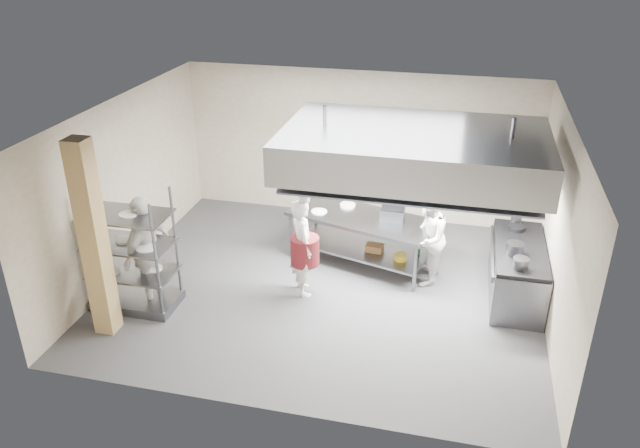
% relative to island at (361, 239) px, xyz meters
% --- Properties ---
extents(floor, '(7.00, 7.00, 0.00)m').
position_rel_island_xyz_m(floor, '(-0.44, -1.00, -0.46)').
color(floor, '#313133').
rests_on(floor, ground).
extents(ceiling, '(7.00, 7.00, 0.00)m').
position_rel_island_xyz_m(ceiling, '(-0.44, -1.00, 2.54)').
color(ceiling, silver).
rests_on(ceiling, wall_back).
extents(wall_back, '(7.00, 0.00, 7.00)m').
position_rel_island_xyz_m(wall_back, '(-0.44, 2.00, 1.04)').
color(wall_back, tan).
rests_on(wall_back, ground).
extents(wall_left, '(0.00, 6.00, 6.00)m').
position_rel_island_xyz_m(wall_left, '(-3.94, -1.00, 1.04)').
color(wall_left, tan).
rests_on(wall_left, ground).
extents(wall_right, '(0.00, 6.00, 6.00)m').
position_rel_island_xyz_m(wall_right, '(3.06, -1.00, 1.04)').
color(wall_right, tan).
rests_on(wall_right, ground).
extents(column, '(0.30, 0.30, 3.00)m').
position_rel_island_xyz_m(column, '(-3.34, -2.90, 1.04)').
color(column, tan).
rests_on(column, floor).
extents(exhaust_hood, '(4.00, 2.50, 0.60)m').
position_rel_island_xyz_m(exhaust_hood, '(0.86, -0.60, 1.94)').
color(exhaust_hood, gray).
rests_on(exhaust_hood, ceiling).
extents(hood_strip_a, '(1.60, 0.12, 0.04)m').
position_rel_island_xyz_m(hood_strip_a, '(-0.04, -0.60, 1.62)').
color(hood_strip_a, white).
rests_on(hood_strip_a, exhaust_hood).
extents(hood_strip_b, '(1.60, 0.12, 0.04)m').
position_rel_island_xyz_m(hood_strip_b, '(1.76, -0.60, 1.62)').
color(hood_strip_b, white).
rests_on(hood_strip_b, exhaust_hood).
extents(wall_shelf, '(1.50, 0.28, 0.04)m').
position_rel_island_xyz_m(wall_shelf, '(1.36, 1.84, 1.04)').
color(wall_shelf, gray).
rests_on(wall_shelf, wall_back).
extents(island, '(2.75, 1.74, 0.91)m').
position_rel_island_xyz_m(island, '(0.00, 0.00, 0.00)').
color(island, slate).
rests_on(island, floor).
extents(island_worktop, '(2.75, 1.74, 0.06)m').
position_rel_island_xyz_m(island_worktop, '(0.00, 0.00, 0.42)').
color(island_worktop, gray).
rests_on(island_worktop, island).
extents(island_undershelf, '(2.53, 1.58, 0.04)m').
position_rel_island_xyz_m(island_undershelf, '(0.00, 0.00, -0.16)').
color(island_undershelf, slate).
rests_on(island_undershelf, island).
extents(pass_rack, '(1.31, 0.77, 1.96)m').
position_rel_island_xyz_m(pass_rack, '(-3.24, -2.19, 0.52)').
color(pass_rack, gray).
rests_on(pass_rack, floor).
extents(cooking_range, '(0.80, 2.00, 0.84)m').
position_rel_island_xyz_m(cooking_range, '(2.64, -0.50, -0.04)').
color(cooking_range, slate).
rests_on(cooking_range, floor).
extents(range_top, '(0.78, 1.96, 0.06)m').
position_rel_island_xyz_m(range_top, '(2.64, -0.50, 0.41)').
color(range_top, black).
rests_on(range_top, cooking_range).
extents(chef_head, '(0.63, 0.72, 1.66)m').
position_rel_island_xyz_m(chef_head, '(-0.76, -1.21, 0.38)').
color(chef_head, silver).
rests_on(chef_head, floor).
extents(chef_line, '(0.70, 0.86, 1.66)m').
position_rel_island_xyz_m(chef_line, '(1.16, -0.40, 0.37)').
color(chef_line, silver).
rests_on(chef_line, floor).
extents(chef_plating, '(0.59, 1.13, 1.84)m').
position_rel_island_xyz_m(chef_plating, '(-3.04, -2.04, 0.47)').
color(chef_plating, white).
rests_on(chef_plating, floor).
extents(griddle, '(0.41, 0.32, 0.20)m').
position_rel_island_xyz_m(griddle, '(0.52, 0.01, 0.56)').
color(griddle, gray).
rests_on(griddle, island_worktop).
extents(wicker_basket, '(0.32, 0.24, 0.13)m').
position_rel_island_xyz_m(wicker_basket, '(0.26, -0.13, -0.07)').
color(wicker_basket, olive).
rests_on(wicker_basket, island_undershelf).
extents(stockpot, '(0.27, 0.27, 0.19)m').
position_rel_island_xyz_m(stockpot, '(2.52, -0.77, 0.54)').
color(stockpot, gray).
rests_on(stockpot, range_top).
extents(plate_stack, '(0.28, 0.28, 0.05)m').
position_rel_island_xyz_m(plate_stack, '(-3.24, -2.19, 0.17)').
color(plate_stack, white).
rests_on(plate_stack, pass_rack).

